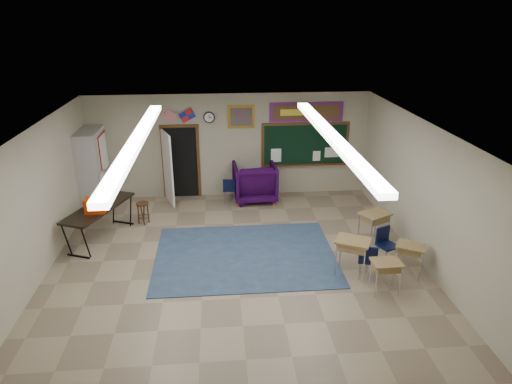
{
  "coord_description": "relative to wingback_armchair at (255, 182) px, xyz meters",
  "views": [
    {
      "loc": [
        -0.34,
        -8.17,
        5.15
      ],
      "look_at": [
        0.51,
        1.5,
        1.25
      ],
      "focal_mm": 32.0,
      "sensor_mm": 36.0,
      "label": 1
    }
  ],
  "objects": [
    {
      "name": "ceiling",
      "position": [
        -0.69,
        -4.05,
        2.45
      ],
      "size": [
        8.0,
        9.0,
        0.04
      ],
      "primitive_type": "cube",
      "color": "white",
      "rests_on": "back_wall"
    },
    {
      "name": "storage_cabinet",
      "position": [
        -4.4,
        -0.2,
        0.54
      ],
      "size": [
        0.59,
        1.25,
        2.2
      ],
      "color": "#A8A8A4",
      "rests_on": "floor"
    },
    {
      "name": "bulletin_board",
      "position": [
        1.51,
        0.42,
        1.9
      ],
      "size": [
        2.1,
        0.05,
        0.55
      ],
      "color": "red",
      "rests_on": "back_wall"
    },
    {
      "name": "folding_table",
      "position": [
        -3.86,
        -2.15,
        -0.09
      ],
      "size": [
        1.41,
        2.16,
        1.17
      ],
      "rotation": [
        0.0,
        0.0,
        -0.39
      ],
      "color": "black",
      "rests_on": "floor"
    },
    {
      "name": "wall_clock",
      "position": [
        -1.24,
        0.42,
        1.8
      ],
      "size": [
        0.32,
        0.05,
        0.32
      ],
      "color": "black",
      "rests_on": "back_wall"
    },
    {
      "name": "wall_flags",
      "position": [
        -2.09,
        0.39,
        1.93
      ],
      "size": [
        1.16,
        0.06,
        0.7
      ],
      "primitive_type": null,
      "color": "red",
      "rests_on": "back_wall"
    },
    {
      "name": "fluorescent_strips",
      "position": [
        -0.69,
        -4.05,
        2.39
      ],
      "size": [
        3.86,
        6.0,
        0.1
      ],
      "primitive_type": null,
      "color": "white",
      "rests_on": "ceiling"
    },
    {
      "name": "floor",
      "position": [
        -0.69,
        -4.05,
        -0.55
      ],
      "size": [
        9.0,
        9.0,
        0.0
      ],
      "primitive_type": "plane",
      "color": "gray",
      "rests_on": "ground"
    },
    {
      "name": "student_desk_front_left",
      "position": [
        1.66,
        -4.22,
        -0.1
      ],
      "size": [
        0.84,
        0.77,
        0.81
      ],
      "rotation": [
        0.0,
        0.0,
        -0.48
      ],
      "color": "olive",
      "rests_on": "floor"
    },
    {
      "name": "left_wall",
      "position": [
        -4.69,
        -4.05,
        0.95
      ],
      "size": [
        0.04,
        9.0,
        3.0
      ],
      "primitive_type": "cube",
      "color": "#AFAA8E",
      "rests_on": "floor"
    },
    {
      "name": "student_chair_reading",
      "position": [
        -0.72,
        -0.12,
        -0.18
      ],
      "size": [
        0.42,
        0.42,
        0.74
      ],
      "primitive_type": null,
      "rotation": [
        0.0,
        0.0,
        2.99
      ],
      "color": "black",
      "rests_on": "floor"
    },
    {
      "name": "front_wall",
      "position": [
        -0.69,
        -8.55,
        0.95
      ],
      "size": [
        8.0,
        0.04,
        3.0
      ],
      "primitive_type": "cube",
      "color": "#AFAA8E",
      "rests_on": "floor"
    },
    {
      "name": "chalkboard",
      "position": [
        1.51,
        0.42,
        0.91
      ],
      "size": [
        2.55,
        0.14,
        1.3
      ],
      "color": "#513117",
      "rests_on": "back_wall"
    },
    {
      "name": "right_wall",
      "position": [
        3.31,
        -4.05,
        0.95
      ],
      "size": [
        0.04,
        9.0,
        3.0
      ],
      "primitive_type": "cube",
      "color": "#AFAA8E",
      "rests_on": "floor"
    },
    {
      "name": "student_desk_front_right",
      "position": [
        2.54,
        -2.95,
        -0.1
      ],
      "size": [
        0.83,
        0.75,
        0.8
      ],
      "rotation": [
        0.0,
        0.0,
        0.48
      ],
      "color": "olive",
      "rests_on": "floor"
    },
    {
      "name": "student_chair_desk_a",
      "position": [
        1.95,
        -4.34,
        -0.16
      ],
      "size": [
        0.5,
        0.5,
        0.79
      ],
      "primitive_type": null,
      "rotation": [
        0.0,
        0.0,
        2.83
      ],
      "color": "black",
      "rests_on": "floor"
    },
    {
      "name": "doorway",
      "position": [
        -2.19,
        0.3,
        0.5
      ],
      "size": [
        1.1,
        0.89,
        2.16
      ],
      "color": "black",
      "rests_on": "back_wall"
    },
    {
      "name": "student_desk_back_right",
      "position": [
        2.85,
        -4.32,
        -0.17
      ],
      "size": [
        0.72,
        0.66,
        0.69
      ],
      "rotation": [
        0.0,
        0.0,
        -0.52
      ],
      "color": "olive",
      "rests_on": "floor"
    },
    {
      "name": "framed_art_print",
      "position": [
        -0.34,
        0.42,
        1.8
      ],
      "size": [
        0.75,
        0.05,
        0.65
      ],
      "color": "#AD8721",
      "rests_on": "back_wall"
    },
    {
      "name": "area_rug",
      "position": [
        -0.49,
        -3.25,
        -0.54
      ],
      "size": [
        4.0,
        3.0,
        0.02
      ],
      "primitive_type": "cube",
      "color": "#38506A",
      "rests_on": "floor"
    },
    {
      "name": "back_wall",
      "position": [
        -0.69,
        0.45,
        0.95
      ],
      "size": [
        8.0,
        0.04,
        3.0
      ],
      "primitive_type": "cube",
      "color": "#AFAA8E",
      "rests_on": "floor"
    },
    {
      "name": "student_chair_desk_b",
      "position": [
        2.55,
        -3.81,
        -0.16
      ],
      "size": [
        0.53,
        0.53,
        0.8
      ],
      "primitive_type": null,
      "rotation": [
        0.0,
        0.0,
        0.42
      ],
      "color": "black",
      "rests_on": "floor"
    },
    {
      "name": "wooden_stool",
      "position": [
        -2.99,
        -1.34,
        -0.26
      ],
      "size": [
        0.32,
        0.32,
        0.57
      ],
      "color": "#442814",
      "rests_on": "floor"
    },
    {
      "name": "student_desk_back_left",
      "position": [
        2.13,
        -4.89,
        -0.17
      ],
      "size": [
        0.58,
        0.44,
        0.68
      ],
      "rotation": [
        0.0,
        0.0,
        0.02
      ],
      "color": "olive",
      "rests_on": "floor"
    },
    {
      "name": "wingback_armchair",
      "position": [
        0.0,
        0.0,
        0.0
      ],
      "size": [
        1.25,
        1.28,
        1.11
      ],
      "primitive_type": "imported",
      "rotation": [
        0.0,
        0.0,
        3.2
      ],
      "color": "#21042E",
      "rests_on": "floor"
    }
  ]
}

